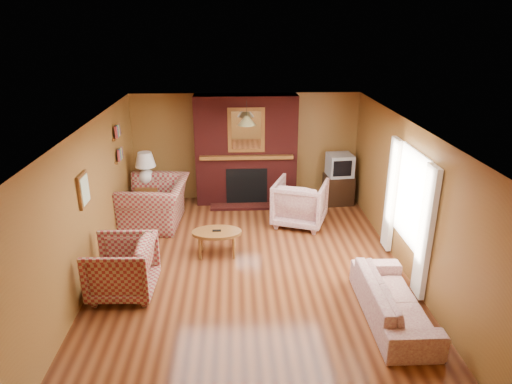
{
  "coord_description": "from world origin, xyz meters",
  "views": [
    {
      "loc": [
        -0.23,
        -6.66,
        3.9
      ],
      "look_at": [
        0.1,
        0.6,
        1.13
      ],
      "focal_mm": 32.0,
      "sensor_mm": 36.0,
      "label": 1
    }
  ],
  "objects_px": {
    "fireplace": "(246,151)",
    "crt_tv": "(340,165)",
    "tv_stand": "(338,189)",
    "floral_armchair": "(300,203)",
    "floral_sofa": "(393,300)",
    "table_lamp": "(146,167)",
    "side_table": "(149,199)",
    "plaid_loveseat": "(155,203)",
    "plaid_armchair": "(122,268)",
    "coffee_table": "(217,234)"
  },
  "relations": [
    {
      "from": "fireplace",
      "to": "plaid_loveseat",
      "type": "relative_size",
      "value": 1.72
    },
    {
      "from": "floral_sofa",
      "to": "fireplace",
      "type": "bearing_deg",
      "value": 23.68
    },
    {
      "from": "plaid_loveseat",
      "to": "floral_sofa",
      "type": "xyz_separation_m",
      "value": [
        3.75,
        -3.28,
        -0.17
      ]
    },
    {
      "from": "side_table",
      "to": "crt_tv",
      "type": "xyz_separation_m",
      "value": [
        4.15,
        0.34,
        0.58
      ]
    },
    {
      "from": "coffee_table",
      "to": "floral_armchair",
      "type": "bearing_deg",
      "value": 37.02
    },
    {
      "from": "floral_sofa",
      "to": "plaid_armchair",
      "type": "bearing_deg",
      "value": 78.84
    },
    {
      "from": "side_table",
      "to": "table_lamp",
      "type": "xyz_separation_m",
      "value": [
        0.0,
        0.0,
        0.71
      ]
    },
    {
      "from": "fireplace",
      "to": "tv_stand",
      "type": "relative_size",
      "value": 3.7
    },
    {
      "from": "fireplace",
      "to": "floral_armchair",
      "type": "distance_m",
      "value": 1.79
    },
    {
      "from": "fireplace",
      "to": "table_lamp",
      "type": "bearing_deg",
      "value": -165.71
    },
    {
      "from": "coffee_table",
      "to": "side_table",
      "type": "height_order",
      "value": "side_table"
    },
    {
      "from": "coffee_table",
      "to": "table_lamp",
      "type": "xyz_separation_m",
      "value": [
        -1.52,
        1.95,
        0.62
      ]
    },
    {
      "from": "floral_sofa",
      "to": "side_table",
      "type": "xyz_separation_m",
      "value": [
        -4.0,
        3.89,
        0.03
      ]
    },
    {
      "from": "plaid_loveseat",
      "to": "tv_stand",
      "type": "bearing_deg",
      "value": 107.68
    },
    {
      "from": "floral_armchair",
      "to": "coffee_table",
      "type": "xyz_separation_m",
      "value": [
        -1.62,
        -1.22,
        -0.06
      ]
    },
    {
      "from": "fireplace",
      "to": "side_table",
      "type": "bearing_deg",
      "value": -165.71
    },
    {
      "from": "coffee_table",
      "to": "plaid_loveseat",
      "type": "bearing_deg",
      "value": 133.4
    },
    {
      "from": "floral_sofa",
      "to": "table_lamp",
      "type": "bearing_deg",
      "value": 46.25
    },
    {
      "from": "tv_stand",
      "to": "fireplace",
      "type": "bearing_deg",
      "value": 169.91
    },
    {
      "from": "floral_sofa",
      "to": "side_table",
      "type": "bearing_deg",
      "value": 46.25
    },
    {
      "from": "floral_sofa",
      "to": "side_table",
      "type": "distance_m",
      "value": 5.58
    },
    {
      "from": "floral_sofa",
      "to": "floral_armchair",
      "type": "height_order",
      "value": "floral_armchair"
    },
    {
      "from": "tv_stand",
      "to": "crt_tv",
      "type": "bearing_deg",
      "value": -94.94
    },
    {
      "from": "fireplace",
      "to": "plaid_loveseat",
      "type": "xyz_separation_m",
      "value": [
        -1.85,
        -1.14,
        -0.73
      ]
    },
    {
      "from": "plaid_armchair",
      "to": "crt_tv",
      "type": "height_order",
      "value": "crt_tv"
    },
    {
      "from": "tv_stand",
      "to": "floral_armchair",
      "type": "bearing_deg",
      "value": -138.13
    },
    {
      "from": "plaid_armchair",
      "to": "floral_armchair",
      "type": "xyz_separation_m",
      "value": [
        2.99,
        2.37,
        0.02
      ]
    },
    {
      "from": "floral_sofa",
      "to": "table_lamp",
      "type": "xyz_separation_m",
      "value": [
        -4.0,
        3.89,
        0.74
      ]
    },
    {
      "from": "crt_tv",
      "to": "fireplace",
      "type": "bearing_deg",
      "value": 174.7
    },
    {
      "from": "floral_armchair",
      "to": "crt_tv",
      "type": "bearing_deg",
      "value": -112.55
    },
    {
      "from": "floral_armchair",
      "to": "side_table",
      "type": "xyz_separation_m",
      "value": [
        -3.14,
        0.72,
        -0.14
      ]
    },
    {
      "from": "floral_sofa",
      "to": "tv_stand",
      "type": "height_order",
      "value": "tv_stand"
    },
    {
      "from": "floral_sofa",
      "to": "coffee_table",
      "type": "distance_m",
      "value": 3.15
    },
    {
      "from": "tv_stand",
      "to": "crt_tv",
      "type": "relative_size",
      "value": 1.14
    },
    {
      "from": "plaid_armchair",
      "to": "crt_tv",
      "type": "xyz_separation_m",
      "value": [
        4.0,
        3.44,
        0.46
      ]
    },
    {
      "from": "side_table",
      "to": "tv_stand",
      "type": "distance_m",
      "value": 4.16
    },
    {
      "from": "crt_tv",
      "to": "tv_stand",
      "type": "bearing_deg",
      "value": 90.0
    },
    {
      "from": "crt_tv",
      "to": "side_table",
      "type": "bearing_deg",
      "value": -175.26
    },
    {
      "from": "plaid_armchair",
      "to": "crt_tv",
      "type": "relative_size",
      "value": 1.68
    },
    {
      "from": "fireplace",
      "to": "crt_tv",
      "type": "height_order",
      "value": "fireplace"
    },
    {
      "from": "floral_sofa",
      "to": "tv_stand",
      "type": "bearing_deg",
      "value": -1.59
    },
    {
      "from": "floral_armchair",
      "to": "crt_tv",
      "type": "xyz_separation_m",
      "value": [
        1.01,
        1.07,
        0.43
      ]
    },
    {
      "from": "floral_armchair",
      "to": "coffee_table",
      "type": "distance_m",
      "value": 2.03
    },
    {
      "from": "tv_stand",
      "to": "crt_tv",
      "type": "height_order",
      "value": "crt_tv"
    },
    {
      "from": "plaid_armchair",
      "to": "floral_armchair",
      "type": "height_order",
      "value": "floral_armchair"
    },
    {
      "from": "plaid_armchair",
      "to": "tv_stand",
      "type": "bearing_deg",
      "value": 132.27
    },
    {
      "from": "plaid_loveseat",
      "to": "floral_armchair",
      "type": "xyz_separation_m",
      "value": [
        2.89,
        -0.12,
        0.0
      ]
    },
    {
      "from": "floral_armchair",
      "to": "floral_sofa",
      "type": "bearing_deg",
      "value": 125.98
    },
    {
      "from": "floral_armchair",
      "to": "tv_stand",
      "type": "relative_size",
      "value": 1.55
    },
    {
      "from": "plaid_loveseat",
      "to": "floral_armchair",
      "type": "bearing_deg",
      "value": 91.56
    }
  ]
}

